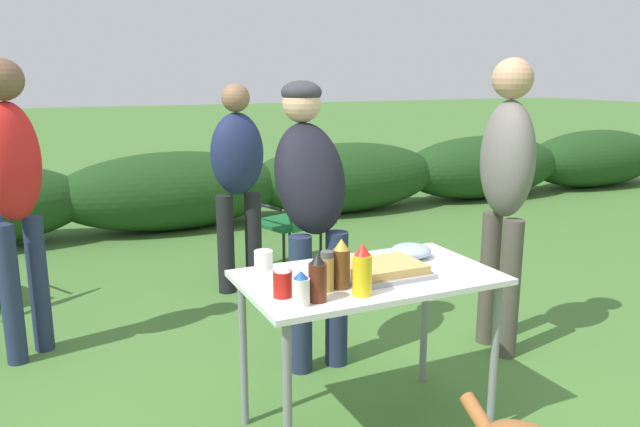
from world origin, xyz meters
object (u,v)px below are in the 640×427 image
food_tray (383,270)px  standing_person_in_navy_coat (506,180)px  folding_table (368,291)px  standing_person_with_beanie (238,171)px  beer_bottle (341,265)px  spice_jar (327,272)px  bbq_sauce_bottle (318,279)px  standing_person_in_gray_fleece (311,194)px  mustard_bottle (362,271)px  camp_chair_green_behind_table (295,215)px  standing_person_in_red_jacket (13,182)px  paper_cup_stack (263,263)px  plate_stack (293,279)px  mixing_bowl (411,251)px  ketchup_bottle (283,281)px  mayo_bottle (301,289)px

food_tray → standing_person_in_navy_coat: standing_person_in_navy_coat is taller
folding_table → food_tray: size_ratio=2.94×
standing_person_with_beanie → beer_bottle: bearing=-97.0°
spice_jar → bbq_sauce_bottle: bearing=-132.2°
standing_person_with_beanie → standing_person_in_navy_coat: size_ratio=0.91×
standing_person_in_gray_fleece → mustard_bottle: bearing=-101.4°
camp_chair_green_behind_table → standing_person_in_red_jacket: bearing=-175.6°
folding_table → camp_chair_green_behind_table: size_ratio=1.32×
food_tray → paper_cup_stack: (-0.47, 0.22, 0.03)m
food_tray → beer_bottle: size_ratio=1.81×
food_tray → paper_cup_stack: size_ratio=3.43×
folding_table → plate_stack: plate_stack is taller
mixing_bowl → standing_person_in_gray_fleece: 0.69m
ketchup_bottle → camp_chair_green_behind_table: bearing=66.5°
mixing_bowl → standing_person_with_beanie: (-0.26, 1.90, 0.13)m
spice_jar → beer_bottle: beer_bottle is taller
standing_person_with_beanie → standing_person_in_gray_fleece: bearing=-90.3°
spice_jar → mustard_bottle: (0.10, -0.10, 0.02)m
bbq_sauce_bottle → standing_person_in_navy_coat: 1.59m
standing_person_in_gray_fleece → mayo_bottle: bearing=-115.1°
ketchup_bottle → standing_person_in_red_jacket: (-0.95, 1.57, 0.21)m
mixing_bowl → mustard_bottle: mustard_bottle is taller
ketchup_bottle → spice_jar: size_ratio=0.81×
mustard_bottle → camp_chair_green_behind_table: (0.76, 2.53, -0.37)m
beer_bottle → camp_chair_green_behind_table: beer_bottle is taller
standing_person_with_beanie → mixing_bowl: bearing=-83.0°
ketchup_bottle → spice_jar: 0.19m
mustard_bottle → standing_person_in_navy_coat: bearing=27.0°
mustard_bottle → mixing_bowl: bearing=37.9°
mustard_bottle → standing_person_in_gray_fleece: size_ratio=0.13×
ketchup_bottle → mustard_bottle: (0.29, -0.11, 0.04)m
camp_chair_green_behind_table → plate_stack: bearing=-131.1°
paper_cup_stack → mustard_bottle: mustard_bottle is taller
plate_stack → spice_jar: bearing=-57.2°
paper_cup_stack → mayo_bottle: 0.40m
plate_stack → mustard_bottle: 0.32m
standing_person_in_gray_fleece → standing_person_with_beanie: size_ratio=1.02×
ketchup_bottle → bbq_sauce_bottle: bbq_sauce_bottle is taller
mustard_bottle → bbq_sauce_bottle: mustard_bottle is taller
food_tray → mixing_bowl: 0.31m
folding_table → ketchup_bottle: 0.47m
paper_cup_stack → standing_person_with_beanie: 1.92m
plate_stack → mayo_bottle: size_ratio=1.58×
ketchup_bottle → plate_stack: bearing=53.1°
food_tray → standing_person_in_navy_coat: size_ratio=0.22×
spice_jar → standing_person_in_red_jacket: size_ratio=0.10×
standing_person_in_gray_fleece → camp_chair_green_behind_table: (0.55, 1.56, -0.49)m
mayo_bottle → beer_bottle: beer_bottle is taller
plate_stack → ketchup_bottle: size_ratio=1.61×
standing_person_in_red_jacket → ketchup_bottle: bearing=-99.8°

